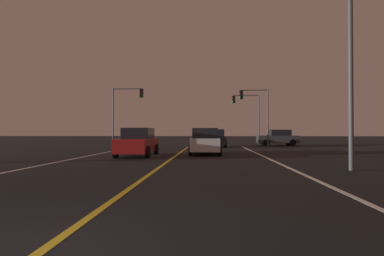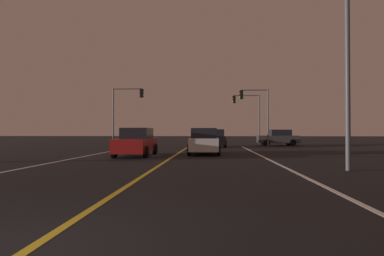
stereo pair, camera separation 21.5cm
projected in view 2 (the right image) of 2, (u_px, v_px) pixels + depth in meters
lane_edge_right at (279, 164)px, 13.56m from camera, size 0.16×32.96×0.01m
lane_edge_left at (52, 163)px, 14.24m from camera, size 0.16×32.96×0.01m
lane_center_divider at (162, 163)px, 13.90m from camera, size 0.16×32.96×0.01m
car_crossing_side at (278, 138)px, 32.50m from camera, size 4.30×2.02×1.70m
car_lead_same_lane at (204, 142)px, 19.81m from camera, size 2.02×4.30×1.70m
car_oncoming at (136, 142)px, 18.23m from camera, size 2.02×4.30×1.70m
car_ahead_far at (215, 138)px, 29.12m from camera, size 2.02×4.30×1.70m
traffic_light_near_right at (254, 104)px, 30.47m from camera, size 2.95×0.36×5.73m
traffic_light_near_left at (127, 103)px, 31.31m from camera, size 3.29×0.36×5.97m
traffic_light_far_right at (247, 108)px, 35.97m from camera, size 3.26×0.36×5.85m
street_lamp_right_near at (335, 28)px, 11.46m from camera, size 2.21×0.44×8.61m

